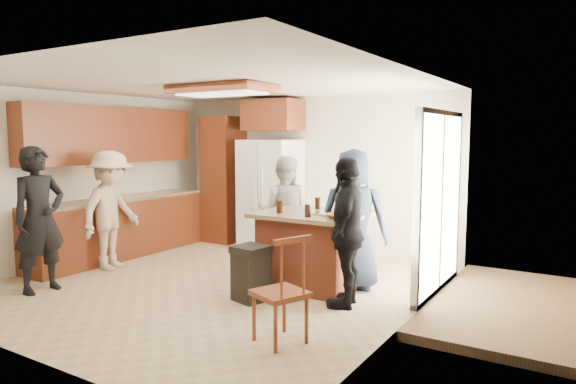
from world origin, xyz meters
The scene contains 12 objects.
person_front_left centered at (-1.57, -1.31, 0.87)m, with size 0.64×0.47×1.75m, color black.
person_behind_left centered at (0.31, 1.17, 0.79)m, with size 0.77×0.48×1.58m, color #9B9A93.
person_behind_right centered at (1.55, 0.77, 0.86)m, with size 0.84×0.54×1.71m, color #192132.
person_side_right centered at (1.77, 0.14, 0.82)m, with size 0.96×0.49×1.64m, color black.
person_counter centered at (-1.71, -0.16, 0.83)m, with size 1.07×0.50×1.66m, color tan.
left_cabinetry centered at (-2.24, 0.40, 0.96)m, with size 0.64×3.00×2.30m.
back_wall_units centered at (-1.33, 2.20, 1.38)m, with size 1.80×0.60×2.45m.
refrigerator centered at (-0.55, 2.12, 0.90)m, with size 0.90×0.76×1.80m.
kitchen_island centered at (1.09, 0.55, 0.47)m, with size 1.28×1.03×0.93m.
island_items centered at (1.33, 0.46, 0.97)m, with size 0.91×0.72×0.15m.
trash_bin centered at (0.77, -0.27, 0.32)m, with size 0.42×0.42×0.63m.
spindle_chair centered at (1.71, -1.11, 0.45)m, with size 0.55×0.55×0.99m.
Camera 1 is at (4.11, -4.87, 1.86)m, focal length 32.00 mm.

